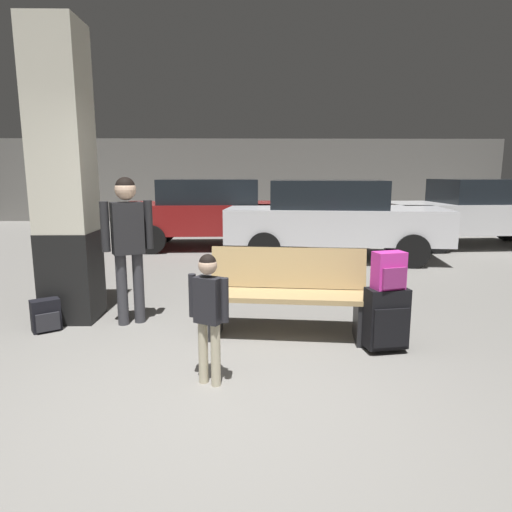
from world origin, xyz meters
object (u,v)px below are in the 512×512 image
suitcase (386,319)px  parked_car_far (214,211)px  backpack_bright (389,271)px  child (208,305)px  backpack_dark_floor (46,316)px  parked_car_side (480,211)px  parked_car_near (333,217)px  bench (287,294)px  structural_pillar (64,178)px  adult (128,235)px

suitcase → parked_car_far: size_ratio=0.15×
backpack_bright → child: (-1.58, -0.63, -0.13)m
backpack_dark_floor → parked_car_side: parked_car_side is taller
suitcase → child: 1.73m
parked_car_near → parked_car_side: 3.84m
parked_car_far → bench: bearing=-78.5°
bench → parked_car_far: 5.79m
child → backpack_dark_floor: size_ratio=3.07×
suitcase → parked_car_side: size_ratio=0.14×
backpack_bright → child: child is taller
parked_car_side → backpack_dark_floor: bearing=-143.2°
bench → structural_pillar: bearing=165.9°
child → adult: bearing=123.7°
backpack_bright → parked_car_far: (-2.04, 6.11, 0.03)m
backpack_bright → parked_car_side: (3.94, 6.12, 0.03)m
parked_car_side → suitcase: bearing=-122.8°
bench → backpack_bright: 1.04m
backpack_bright → backpack_dark_floor: size_ratio=1.00×
child → parked_car_far: bearing=93.9°
child → backpack_dark_floor: 2.26m
bench → suitcase: bench is taller
suitcase → parked_car_far: bearing=108.5°
suitcase → parked_car_near: size_ratio=0.14×
child → parked_car_near: bearing=70.1°
structural_pillar → bench: size_ratio=1.94×
parked_car_near → backpack_bright: bearing=-94.4°
suitcase → adult: size_ratio=0.38×
structural_pillar → backpack_dark_floor: 1.49m
backpack_dark_floor → parked_car_far: size_ratio=0.08×
bench → backpack_bright: bearing=-26.4°
backpack_dark_floor → parked_car_far: bearing=76.0°
suitcase → bench: bearing=153.6°
backpack_dark_floor → parked_car_near: (3.77, 4.11, 0.64)m
bench → child: size_ratio=1.58×
structural_pillar → parked_car_near: bearing=45.5°
structural_pillar → child: (1.69, -1.67, -0.95)m
backpack_dark_floor → bench: bearing=-4.1°
bench → adult: adult is taller
backpack_dark_floor → parked_car_side: (7.35, 5.50, 0.64)m
backpack_bright → parked_car_side: size_ratio=0.08×
suitcase → backpack_dark_floor: 3.47m
adult → parked_car_side: adult is taller
parked_car_far → parked_car_side: bearing=0.2°
structural_pillar → suitcase: (3.27, -1.04, -1.27)m
bench → parked_car_side: parked_car_side is taller
backpack_dark_floor → parked_car_near: size_ratio=0.08×
suitcase → parked_car_far: 6.46m
bench → parked_car_far: (-1.15, 5.67, 0.36)m
bench → adult: 1.82m
structural_pillar → parked_car_far: structural_pillar is taller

